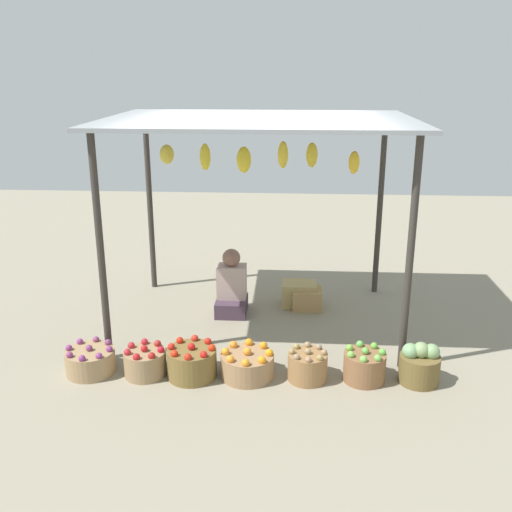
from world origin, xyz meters
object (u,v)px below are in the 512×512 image
object	(u,v)px
wooden_crate_near_vendor	(299,294)
wooden_crate_stacked_rear	(307,299)
basket_purple_onions	(90,361)
basket_red_apples	(145,362)
basket_red_tomatoes	(192,362)
vendor_person	(232,289)
basket_cabbages	(420,365)
basket_green_apples	(364,366)
basket_potatoes	(307,366)
basket_oranges	(247,364)

from	to	relation	value
wooden_crate_near_vendor	wooden_crate_stacked_rear	bearing A→B (deg)	-38.25
basket_purple_onions	wooden_crate_near_vendor	bearing A→B (deg)	41.49
basket_red_apples	basket_red_tomatoes	world-z (taller)	basket_red_tomatoes
basket_red_tomatoes	wooden_crate_stacked_rear	world-z (taller)	basket_red_tomatoes
vendor_person	basket_red_apples	world-z (taller)	vendor_person
wooden_crate_stacked_rear	basket_cabbages	bearing A→B (deg)	-59.34
basket_purple_onions	basket_red_apples	bearing A→B (deg)	-1.69
basket_green_apples	wooden_crate_near_vendor	distance (m)	1.85
vendor_person	basket_purple_onions	distance (m)	1.93
vendor_person	basket_red_tomatoes	distance (m)	1.54
basket_red_apples	wooden_crate_stacked_rear	world-z (taller)	basket_red_apples
vendor_person	wooden_crate_near_vendor	bearing A→B (deg)	18.52
basket_potatoes	basket_red_apples	bearing A→B (deg)	-179.60
basket_red_apples	basket_potatoes	size ratio (longest dim) A/B	1.08
basket_purple_onions	basket_cabbages	world-z (taller)	basket_cabbages
basket_red_apples	basket_red_tomatoes	xyz separation A→B (m)	(0.45, -0.00, 0.02)
basket_oranges	basket_cabbages	xyz separation A→B (m)	(1.59, -0.00, 0.05)
basket_purple_onions	basket_oranges	bearing A→B (deg)	0.48
basket_purple_onions	vendor_person	bearing A→B (deg)	51.31
basket_potatoes	wooden_crate_near_vendor	distance (m)	1.77
vendor_person	basket_cabbages	xyz separation A→B (m)	(1.89, -1.49, -0.13)
basket_green_apples	wooden_crate_near_vendor	world-z (taller)	basket_green_apples
basket_purple_onions	basket_red_tomatoes	bearing A→B (deg)	-1.14
basket_purple_onions	basket_potatoes	distance (m)	2.07
basket_red_tomatoes	wooden_crate_near_vendor	xyz separation A→B (m)	(1.02, 1.79, -0.00)
basket_red_apples	basket_potatoes	bearing A→B (deg)	0.40
basket_oranges	basket_potatoes	size ratio (longest dim) A/B	1.36
vendor_person	basket_oranges	size ratio (longest dim) A/B	1.56
basket_oranges	vendor_person	bearing A→B (deg)	101.35
vendor_person	basket_red_apples	bearing A→B (deg)	-113.78
basket_purple_onions	basket_green_apples	distance (m)	2.59
basket_purple_onions	wooden_crate_stacked_rear	size ratio (longest dim) A/B	1.34
basket_red_apples	wooden_crate_stacked_rear	distance (m)	2.31
basket_potatoes	basket_cabbages	world-z (taller)	basket_cabbages
basket_red_tomatoes	wooden_crate_stacked_rear	xyz separation A→B (m)	(1.12, 1.71, -0.03)
wooden_crate_near_vendor	basket_potatoes	bearing A→B (deg)	-87.88
basket_potatoes	wooden_crate_stacked_rear	bearing A→B (deg)	88.87
basket_cabbages	wooden_crate_stacked_rear	bearing A→B (deg)	120.66
vendor_person	basket_green_apples	xyz separation A→B (m)	(1.39, -1.49, -0.15)
basket_green_apples	basket_cabbages	size ratio (longest dim) A/B	0.97
basket_oranges	basket_red_tomatoes	bearing A→B (deg)	-176.46
basket_green_apples	wooden_crate_stacked_rear	world-z (taller)	basket_green_apples
basket_oranges	basket_purple_onions	bearing A→B (deg)	-179.52
basket_oranges	basket_green_apples	distance (m)	1.09
basket_red_apples	basket_oranges	distance (m)	0.97
vendor_person	basket_red_apples	size ratio (longest dim) A/B	1.96
basket_red_tomatoes	basket_oranges	bearing A→B (deg)	3.54
basket_red_apples	vendor_person	bearing A→B (deg)	66.22
vendor_person	basket_purple_onions	bearing A→B (deg)	-128.69
vendor_person	basket_cabbages	bearing A→B (deg)	-38.25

